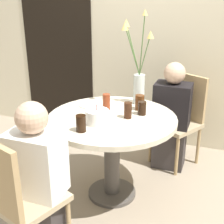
# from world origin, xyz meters

# --- Properties ---
(ground_plane) EXTENTS (16.00, 16.00, 0.00)m
(ground_plane) POSITION_xyz_m (0.00, 0.00, 0.00)
(ground_plane) COLOR gray
(wall_back) EXTENTS (8.00, 0.05, 2.60)m
(wall_back) POSITION_xyz_m (0.00, 1.21, 1.30)
(wall_back) COLOR beige
(wall_back) RESTS_ON ground_plane
(doorway_panel) EXTENTS (0.90, 0.01, 2.05)m
(doorway_panel) POSITION_xyz_m (-1.14, 1.18, 1.02)
(doorway_panel) COLOR black
(doorway_panel) RESTS_ON ground_plane
(dining_table) EXTENTS (1.03, 1.03, 0.73)m
(dining_table) POSITION_xyz_m (0.00, 0.00, 0.58)
(dining_table) COLOR beige
(dining_table) RESTS_ON ground_plane
(chair_near_front) EXTENTS (0.54, 0.54, 0.90)m
(chair_near_front) POSITION_xyz_m (0.44, 0.80, 0.51)
(chair_near_front) COLOR tan
(chair_near_front) RESTS_ON ground_plane
(chair_right_flank) EXTENTS (0.51, 0.51, 0.90)m
(chair_right_flank) POSITION_xyz_m (-0.29, -0.87, 0.51)
(chair_right_flank) COLOR tan
(chair_right_flank) RESTS_ON ground_plane
(birthday_cake) EXTENTS (0.18, 0.18, 0.15)m
(birthday_cake) POSITION_xyz_m (-0.06, -0.16, 0.78)
(birthday_cake) COLOR white
(birthday_cake) RESTS_ON dining_table
(flower_vase) EXTENTS (0.28, 0.17, 0.80)m
(flower_vase) POSITION_xyz_m (0.10, 0.37, 0.99)
(flower_vase) COLOR silver
(flower_vase) RESTS_ON dining_table
(side_plate) EXTENTS (0.18, 0.18, 0.01)m
(side_plate) POSITION_xyz_m (-0.27, 0.17, 0.74)
(side_plate) COLOR silver
(side_plate) RESTS_ON dining_table
(drink_glass_0) EXTENTS (0.06, 0.06, 0.13)m
(drink_glass_0) POSITION_xyz_m (-0.10, 0.14, 0.80)
(drink_glass_0) COLOR maroon
(drink_glass_0) RESTS_ON dining_table
(drink_glass_1) EXTENTS (0.06, 0.06, 0.13)m
(drink_glass_1) POSITION_xyz_m (0.12, 0.02, 0.80)
(drink_glass_1) COLOR #33190C
(drink_glass_1) RESTS_ON dining_table
(drink_glass_2) EXTENTS (0.08, 0.08, 0.13)m
(drink_glass_2) POSITION_xyz_m (0.16, 0.23, 0.80)
(drink_glass_2) COLOR #51280F
(drink_glass_2) RESTS_ON dining_table
(drink_glass_3) EXTENTS (0.07, 0.07, 0.11)m
(drink_glass_3) POSITION_xyz_m (0.21, 0.13, 0.79)
(drink_glass_3) COLOR black
(drink_glass_3) RESTS_ON dining_table
(drink_glass_4) EXTENTS (0.07, 0.07, 0.12)m
(drink_glass_4) POSITION_xyz_m (-0.11, -0.34, 0.79)
(drink_glass_4) COLOR black
(drink_glass_4) RESTS_ON dining_table
(person_woman) EXTENTS (0.34, 0.24, 1.06)m
(person_woman) POSITION_xyz_m (0.37, 0.66, 0.50)
(person_woman) COLOR #383333
(person_woman) RESTS_ON ground_plane
(person_guest) EXTENTS (0.34, 0.24, 1.06)m
(person_guest) POSITION_xyz_m (-0.24, -0.72, 0.50)
(person_guest) COLOR #383333
(person_guest) RESTS_ON ground_plane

